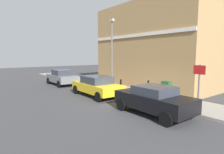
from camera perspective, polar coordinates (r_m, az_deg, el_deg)
The scene contains 11 objects.
ground at distance 11.64m, azimuth 6.93°, elevation -7.85°, with size 80.00×80.00×0.00m, color #38383A.
sidewalk at distance 17.31m, azimuth -2.70°, elevation -2.75°, with size 2.71×30.00×0.15m, color gray.
corner_building at distance 18.51m, azimuth 14.31°, elevation 8.95°, with size 6.90×10.86×7.42m.
car_black at distance 9.47m, azimuth 12.50°, elevation -6.69°, with size 1.92×3.96×1.42m.
car_yellow at distance 13.45m, azimuth -4.61°, elevation -2.61°, with size 2.02×4.29×1.43m.
car_grey at distance 19.01m, azimuth -15.00°, elevation -0.03°, with size 1.88×3.93×1.50m.
utility_cabinet at distance 12.22m, azimuth 16.20°, elevation -4.09°, with size 0.46×0.61×1.15m.
bollard_near_cabinet at distance 13.27m, azimuth 10.94°, elevation -3.01°, with size 0.14×0.14×1.04m.
bollard_far_kerb at distance 13.56m, azimuth 2.70°, elevation -2.69°, with size 0.14×0.14×1.04m.
street_sign at distance 10.07m, azimuth 24.94°, elevation -1.06°, with size 0.08×0.60×2.30m.
lamppost at distance 15.88m, azimuth -0.06°, elevation 8.10°, with size 0.20×0.44×5.72m.
Camera 1 is at (-7.93, -8.00, 2.91)m, focal length 30.08 mm.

